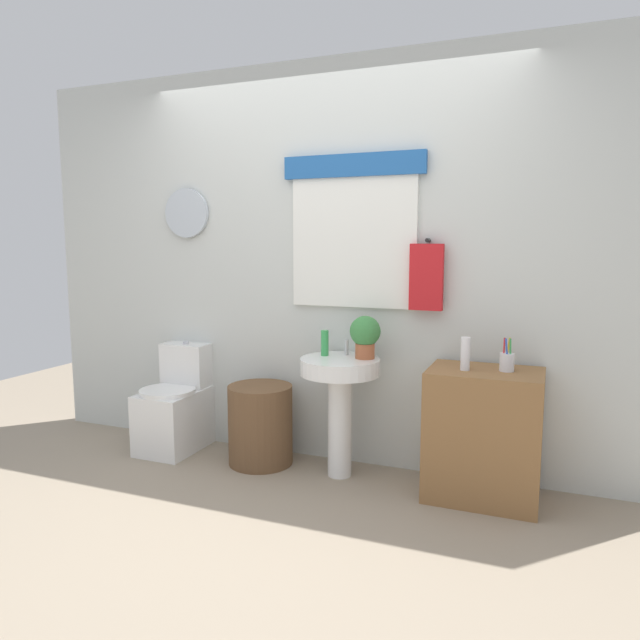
{
  "coord_description": "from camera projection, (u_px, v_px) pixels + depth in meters",
  "views": [
    {
      "loc": [
        1.38,
        -2.45,
        1.45
      ],
      "look_at": [
        0.08,
        0.8,
        0.98
      ],
      "focal_mm": 32.76,
      "sensor_mm": 36.0,
      "label": 1
    }
  ],
  "objects": [
    {
      "name": "soap_bottle",
      "position": [
        325.0,
        343.0,
        3.64
      ],
      "size": [
        0.05,
        0.05,
        0.16
      ],
      "primitive_type": "cylinder",
      "color": "green",
      "rests_on": "pedestal_sink"
    },
    {
      "name": "laundry_hamper",
      "position": [
        260.0,
        425.0,
        3.83
      ],
      "size": [
        0.42,
        0.42,
        0.52
      ],
      "primitive_type": "cylinder",
      "color": "brown",
      "rests_on": "ground_plane"
    },
    {
      "name": "toothbrush_cup",
      "position": [
        507.0,
        361.0,
        3.22
      ],
      "size": [
        0.08,
        0.08,
        0.19
      ],
      "color": "silver",
      "rests_on": "wooden_cabinet"
    },
    {
      "name": "pedestal_sink",
      "position": [
        340.0,
        389.0,
        3.59
      ],
      "size": [
        0.49,
        0.49,
        0.75
      ],
      "color": "white",
      "rests_on": "ground_plane"
    },
    {
      "name": "toilet",
      "position": [
        176.0,
        408.0,
        4.11
      ],
      "size": [
        0.38,
        0.51,
        0.75
      ],
      "color": "white",
      "rests_on": "ground_plane"
    },
    {
      "name": "wooden_cabinet",
      "position": [
        483.0,
        435.0,
        3.3
      ],
      "size": [
        0.62,
        0.44,
        0.74
      ],
      "primitive_type": "cube",
      "color": "olive",
      "rests_on": "ground_plane"
    },
    {
      "name": "ground_plane",
      "position": [
        247.0,
        531.0,
        2.95
      ],
      "size": [
        8.0,
        8.0,
        0.0
      ],
      "primitive_type": "plane",
      "color": "gray"
    },
    {
      "name": "lotion_bottle",
      "position": [
        465.0,
        354.0,
        3.24
      ],
      "size": [
        0.05,
        0.05,
        0.19
      ],
      "primitive_type": "cylinder",
      "color": "white",
      "rests_on": "wooden_cabinet"
    },
    {
      "name": "potted_plant",
      "position": [
        365.0,
        334.0,
        3.55
      ],
      "size": [
        0.19,
        0.19,
        0.26
      ],
      "color": "#AD5B38",
      "rests_on": "pedestal_sink"
    },
    {
      "name": "back_wall",
      "position": [
        329.0,
        264.0,
        3.83
      ],
      "size": [
        4.4,
        0.18,
        2.6
      ],
      "color": "silver",
      "rests_on": "ground_plane"
    },
    {
      "name": "faucet",
      "position": [
        347.0,
        347.0,
        3.67
      ],
      "size": [
        0.03,
        0.03,
        0.1
      ],
      "primitive_type": "cylinder",
      "color": "silver",
      "rests_on": "pedestal_sink"
    }
  ]
}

